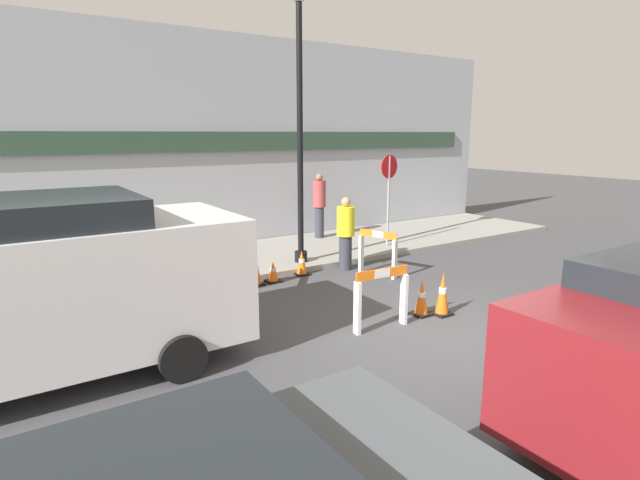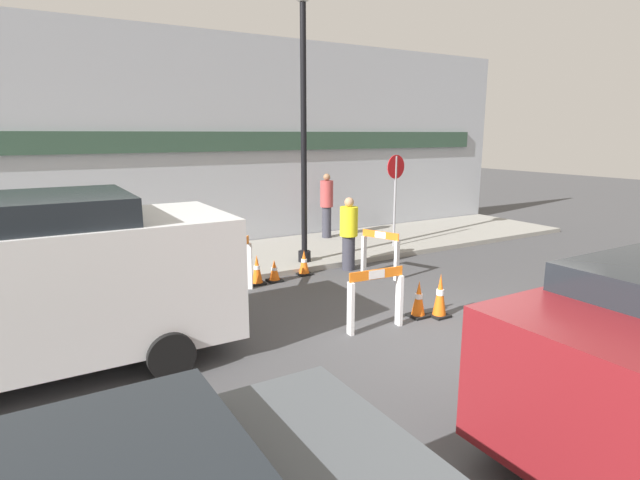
{
  "view_description": "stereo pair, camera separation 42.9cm",
  "coord_description": "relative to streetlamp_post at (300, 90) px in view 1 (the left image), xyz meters",
  "views": [
    {
      "loc": [
        -5.56,
        -4.51,
        3.0
      ],
      "look_at": [
        -0.42,
        3.3,
        1.0
      ],
      "focal_mm": 28.0,
      "sensor_mm": 36.0,
      "label": 1
    },
    {
      "loc": [
        -5.2,
        -4.74,
        3.0
      ],
      "look_at": [
        -0.42,
        3.3,
        1.0
      ],
      "focal_mm": 28.0,
      "sensor_mm": 36.0,
      "label": 2
    }
  ],
  "objects": [
    {
      "name": "ground_plane",
      "position": [
        -0.18,
        -5.0,
        -3.92
      ],
      "size": [
        60.0,
        60.0,
        0.0
      ],
      "primitive_type": "plane",
      "color": "#424244"
    },
    {
      "name": "sidewalk_slab",
      "position": [
        -0.18,
        1.13,
        -3.86
      ],
      "size": [
        18.0,
        3.27,
        0.12
      ],
      "color": "gray",
      "rests_on": "ground_plane"
    },
    {
      "name": "stop_sign",
      "position": [
        2.78,
        0.21,
        -2.22
      ],
      "size": [
        0.6,
        0.1,
        2.35
      ],
      "rotation": [
        0.0,
        0.0,
        3.27
      ],
      "color": "gray",
      "rests_on": "sidewalk_slab"
    },
    {
      "name": "person_pedestrian",
      "position": [
        1.85,
        2.04,
        -2.83
      ],
      "size": [
        0.42,
        0.42,
        1.8
      ],
      "rotation": [
        0.0,
        0.0,
        3.33
      ],
      "color": "#33333D",
      "rests_on": "sidewalk_slab"
    },
    {
      "name": "traffic_cone_4",
      "position": [
        -1.51,
        -0.73,
        -3.62
      ],
      "size": [
        0.3,
        0.3,
        0.61
      ],
      "color": "black",
      "rests_on": "ground_plane"
    },
    {
      "name": "traffic_cone_3",
      "position": [
        0.36,
        -3.98,
        -3.55
      ],
      "size": [
        0.3,
        0.3,
        0.75
      ],
      "color": "black",
      "rests_on": "ground_plane"
    },
    {
      "name": "work_van",
      "position": [
        -5.75,
        -2.81,
        -2.67
      ],
      "size": [
        5.55,
        2.24,
        2.27
      ],
      "color": "white",
      "rests_on": "ground_plane"
    },
    {
      "name": "barricade_1",
      "position": [
        -0.9,
        -3.89,
        -3.38
      ],
      "size": [
        0.95,
        0.2,
        0.98
      ],
      "rotation": [
        0.0,
        0.0,
        6.21
      ],
      "color": "white",
      "rests_on": "ground_plane"
    },
    {
      "name": "person_worker",
      "position": [
        0.71,
        -0.75,
        -3.05
      ],
      "size": [
        0.56,
        0.56,
        1.64
      ],
      "rotation": [
        0.0,
        0.0,
        -2.3
      ],
      "color": "#33333D",
      "rests_on": "ground_plane"
    },
    {
      "name": "traffic_cone_1",
      "position": [
        -0.35,
        -0.6,
        -3.66
      ],
      "size": [
        0.3,
        0.3,
        0.54
      ],
      "color": "black",
      "rests_on": "ground_plane"
    },
    {
      "name": "traffic_cone_0",
      "position": [
        0.06,
        -3.8,
        -3.62
      ],
      "size": [
        0.3,
        0.3,
        0.62
      ],
      "color": "black",
      "rests_on": "ground_plane"
    },
    {
      "name": "traffic_cone_2",
      "position": [
        -1.12,
        -0.73,
        -3.7
      ],
      "size": [
        0.3,
        0.3,
        0.46
      ],
      "color": "black",
      "rests_on": "ground_plane"
    },
    {
      "name": "barricade_2",
      "position": [
        0.98,
        -1.55,
        -3.38
      ],
      "size": [
        0.44,
        0.86,
        0.99
      ],
      "rotation": [
        0.0,
        0.0,
        8.22
      ],
      "color": "white",
      "rests_on": "ground_plane"
    },
    {
      "name": "streetlamp_post",
      "position": [
        0.0,
        0.0,
        0.0
      ],
      "size": [
        0.44,
        0.44,
        5.98
      ],
      "color": "black",
      "rests_on": "sidewalk_slab"
    },
    {
      "name": "barricade_0",
      "position": [
        -2.02,
        -1.25,
        -3.34
      ],
      "size": [
        0.65,
        0.77,
        1.07
      ],
      "rotation": [
        0.0,
        0.0,
        4.05
      ],
      "color": "white",
      "rests_on": "ground_plane"
    },
    {
      "name": "storefront_facade",
      "position": [
        -0.18,
        2.84,
        -1.16
      ],
      "size": [
        18.0,
        0.22,
        5.5
      ],
      "color": "#A3A8B2",
      "rests_on": "ground_plane"
    }
  ]
}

